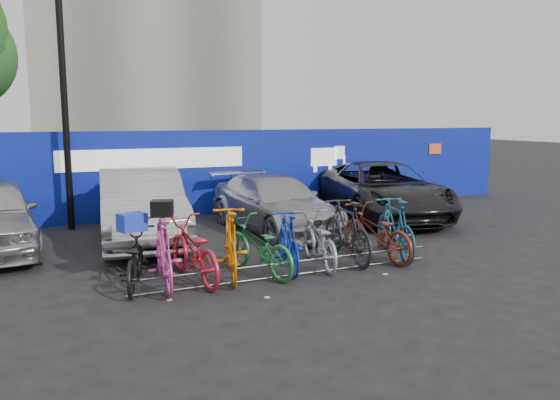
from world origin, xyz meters
TOP-DOWN VIEW (x-y plane):
  - ground at (0.00, 0.00)m, footprint 100.00×100.00m
  - hoarding at (0.01, 6.00)m, footprint 22.00×0.18m
  - lamppost at (-3.20, 5.40)m, footprint 0.25×0.50m
  - bike_rack at (-0.00, -0.60)m, footprint 5.60×0.03m
  - car_1 at (-1.85, 3.29)m, footprint 2.22×5.04m
  - car_2 at (1.36, 3.23)m, footprint 2.25×4.73m
  - car_3 at (4.78, 3.62)m, footprint 3.71×5.93m
  - bike_0 at (-2.58, -0.05)m, footprint 1.06×1.89m
  - bike_1 at (-2.12, -0.22)m, footprint 0.75×2.01m
  - bike_2 at (-1.60, -0.09)m, footprint 0.94×2.10m
  - bike_3 at (-0.94, -0.14)m, footprint 1.07×2.09m
  - bike_4 at (-0.45, -0.18)m, footprint 1.11×2.04m
  - bike_5 at (0.15, -0.14)m, footprint 0.91×1.84m
  - bike_6 at (0.78, -0.13)m, footprint 0.96×1.95m
  - bike_7 at (1.45, -0.03)m, footprint 0.75×2.05m
  - bike_8 at (2.05, -0.12)m, footprint 0.91×2.08m
  - bike_9 at (2.48, -0.16)m, footprint 1.04×2.05m
  - cargo_crate at (-2.58, -0.05)m, footprint 0.48×0.42m
  - cargo_topcase at (-2.12, -0.22)m, footprint 0.42×0.40m

SIDE VIEW (x-z plane):
  - ground at x=0.00m, z-range 0.00..0.00m
  - bike_rack at x=0.00m, z-range 0.01..0.31m
  - bike_0 at x=-2.58m, z-range 0.00..0.94m
  - bike_6 at x=0.78m, z-range 0.00..0.98m
  - bike_4 at x=-0.45m, z-range 0.00..1.02m
  - bike_8 at x=2.05m, z-range 0.00..1.06m
  - bike_5 at x=0.15m, z-range 0.00..1.06m
  - bike_2 at x=-1.60m, z-range 0.00..1.07m
  - bike_1 at x=-2.12m, z-range 0.00..1.18m
  - bike_9 at x=2.48m, z-range 0.00..1.19m
  - bike_7 at x=1.45m, z-range 0.00..1.21m
  - bike_3 at x=-0.94m, z-range 0.00..1.21m
  - car_2 at x=1.36m, z-range 0.00..1.33m
  - car_3 at x=4.78m, z-range 0.00..1.53m
  - car_1 at x=-1.85m, z-range 0.00..1.61m
  - cargo_crate at x=-2.58m, z-range 0.94..1.23m
  - hoarding at x=0.01m, z-range 0.00..2.40m
  - cargo_topcase at x=-2.12m, z-range 1.18..1.44m
  - lamppost at x=-3.20m, z-range 0.22..6.33m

